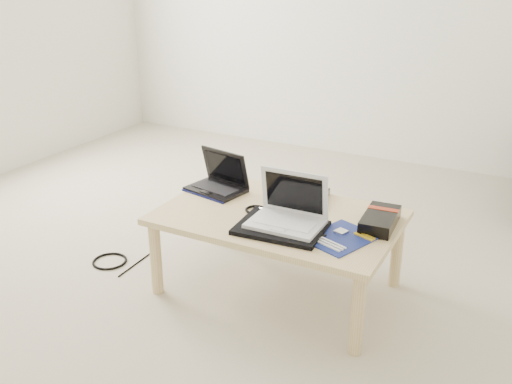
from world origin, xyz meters
The scene contains 13 objects.
ground centered at (0.00, 0.00, 0.00)m, with size 4.00×4.00×0.00m, color #BDB299.
coffee_table centered at (0.57, -0.20, 0.35)m, with size 1.10×0.70×0.40m.
book centered at (0.58, 0.03, 0.41)m, with size 0.30×0.27×0.03m.
netbook centered at (0.16, -0.07, 0.44)m, with size 0.32×0.26×0.21m.
tablet centered at (0.59, -0.25, 0.41)m, with size 0.31×0.26×0.01m.
remote centered at (0.69, -0.14, 0.41)m, with size 0.10×0.23×0.02m.
neoprene_sleeve centered at (0.65, -0.34, 0.41)m, with size 0.38×0.28×0.02m, color black.
white_laptop centered at (0.66, -0.30, 0.47)m, with size 0.32×0.23×0.23m.
motherboard centered at (0.91, -0.30, 0.40)m, with size 0.32×0.35×0.01m.
gpu_box centered at (1.02, -0.10, 0.43)m, with size 0.15×0.28×0.06m.
cable_coil centered at (0.46, -0.21, 0.41)m, with size 0.10×0.10×0.01m, color black.
floor_cable_coil centered at (-0.34, -0.39, 0.01)m, with size 0.18×0.18×0.01m, color black.
floor_cable_trail centered at (-0.20, -0.30, 0.00)m, with size 0.01×0.01×0.37m, color black.
Camera 1 is at (1.61, -2.40, 1.50)m, focal length 40.00 mm.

